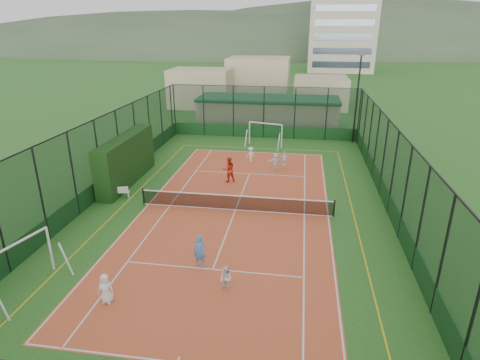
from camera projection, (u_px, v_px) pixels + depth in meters
The scene contains 20 objects.
ground at pixel (236, 210), 24.18m from camera, with size 300.00×300.00×0.00m, color #2A6321.
court_slab at pixel (236, 210), 24.18m from camera, with size 11.17×23.97×0.01m, color #C74D2C.
tennis_net at pixel (235, 202), 23.99m from camera, with size 11.67×0.12×1.06m, color black, non-canonical shape.
perimeter_fence at pixel (235, 171), 23.28m from camera, with size 18.12×34.12×5.00m, color black, non-canonical shape.
floodlight_ne at pixel (357, 99), 36.78m from camera, with size 0.60×0.26×8.25m, color black, non-canonical shape.
clubhouse at pixel (268, 112), 43.90m from camera, with size 15.20×7.20×3.15m, color tan, non-canonical shape.
apartment_tower at pixel (344, 4), 92.68m from camera, with size 15.00×12.00×30.00m, color beige.
distant_hills at pixel (295, 53), 162.48m from camera, with size 200.00×60.00×24.00m, color #384C33, non-canonical shape.
hedge_left at pixel (126, 160), 27.98m from camera, with size 1.13×7.57×3.31m, color black.
white_bench at pixel (118, 192), 25.78m from camera, with size 1.47×0.40×0.83m, color white, non-canonical shape.
futsal_goal_near at pixel (19, 267), 16.54m from camera, with size 0.97×3.33×2.15m, color white, non-canonical shape.
futsal_goal_far at pixel (265, 135), 36.76m from camera, with size 3.26×0.95×2.10m, color white, non-canonical shape.
child_near_left at pixel (106, 289), 15.89m from camera, with size 0.63×0.41×1.29m, color white.
child_near_mid at pixel (200, 251), 18.26m from camera, with size 0.58×0.38×1.58m, color #4883CE.
child_near_right at pixel (226, 279), 16.64m from camera, with size 0.56×0.43×1.14m, color white.
child_far_left at pixel (251, 154), 32.50m from camera, with size 0.81×0.47×1.25m, color silver.
child_far_right at pixel (284, 160), 31.11m from camera, with size 0.78×0.32×1.32m, color white.
child_far_back at pixel (275, 161), 30.67m from camera, with size 1.26×0.40×1.36m, color white.
coach at pixel (229, 170), 28.27m from camera, with size 0.87×0.68×1.80m, color red.
tennis_balls at pixel (221, 197), 25.95m from camera, with size 6.83×1.18×0.07m.
Camera 1 is at (3.60, -21.61, 10.40)m, focal length 30.00 mm.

